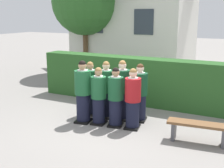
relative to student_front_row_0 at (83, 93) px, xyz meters
name	(u,v)px	position (x,y,z in m)	size (l,w,h in m)	color
ground_plane	(107,124)	(0.68, 0.09, -0.81)	(60.00, 60.00, 0.00)	gray
student_front_row_0	(83,93)	(0.00, 0.00, 0.00)	(0.47, 0.55, 1.69)	black
student_front_row_1	(99,97)	(0.45, 0.07, -0.08)	(0.41, 0.48, 1.54)	black
student_front_row_2	(116,99)	(0.92, 0.13, -0.07)	(0.44, 0.51, 1.56)	black
student_in_red_blazer	(133,100)	(1.38, 0.19, -0.06)	(0.44, 0.53, 1.57)	black
student_rear_row_0	(91,90)	(-0.14, 0.62, -0.06)	(0.43, 0.53, 1.57)	black
student_rear_row_1	(106,91)	(0.37, 0.63, -0.04)	(0.42, 0.53, 1.61)	black
student_rear_row_2	(122,91)	(0.84, 0.69, -0.02)	(0.47, 0.54, 1.66)	black
student_rear_row_3	(140,94)	(1.32, 0.79, -0.05)	(0.44, 0.51, 1.59)	black
hedge	(139,81)	(0.68, 2.32, -0.05)	(7.00, 0.70, 1.51)	#285623
school_building_main	(135,12)	(-1.86, 7.93, 2.14)	(5.86, 4.22, 5.73)	silver
oak_tree_left	(85,2)	(-3.58, 5.84, 2.60)	(3.12, 3.12, 4.98)	brown
wooden_bench	(198,128)	(3.07, 0.04, -0.46)	(1.43, 0.51, 0.48)	brown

